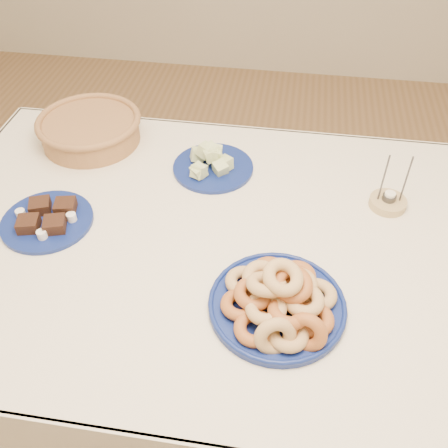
{
  "coord_description": "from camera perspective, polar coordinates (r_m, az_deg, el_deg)",
  "views": [
    {
      "loc": [
        0.14,
        -0.93,
        1.7
      ],
      "look_at": [
        0.0,
        -0.05,
        0.85
      ],
      "focal_mm": 40.0,
      "sensor_mm": 36.0,
      "label": 1
    }
  ],
  "objects": [
    {
      "name": "melon_plate",
      "position": [
        1.55,
        -1.42,
        6.97
      ],
      "size": [
        0.31,
        0.31,
        0.09
      ],
      "rotation": [
        0.0,
        0.0,
        -0.29
      ],
      "color": "navy",
      "rests_on": "dining_table"
    },
    {
      "name": "ground",
      "position": [
        1.94,
        0.24,
        -17.44
      ],
      "size": [
        5.0,
        5.0,
        0.0
      ],
      "primitive_type": "plane",
      "color": "brown",
      "rests_on": "ground"
    },
    {
      "name": "brownie_plate",
      "position": [
        1.46,
        -19.56,
        0.53
      ],
      "size": [
        0.31,
        0.31,
        0.04
      ],
      "rotation": [
        0.0,
        0.0,
        0.27
      ],
      "color": "navy",
      "rests_on": "dining_table"
    },
    {
      "name": "candle_holder",
      "position": [
        1.5,
        18.24,
        2.45
      ],
      "size": [
        0.11,
        0.11,
        0.17
      ],
      "rotation": [
        0.0,
        0.0,
        0.05
      ],
      "color": "tan",
      "rests_on": "dining_table"
    },
    {
      "name": "donut_platter",
      "position": [
        1.16,
        6.28,
        -8.72
      ],
      "size": [
        0.37,
        0.37,
        0.15
      ],
      "rotation": [
        0.0,
        0.0,
        0.16
      ],
      "color": "navy",
      "rests_on": "dining_table"
    },
    {
      "name": "dining_table",
      "position": [
        1.41,
        0.31,
        -4.68
      ],
      "size": [
        1.71,
        1.11,
        0.75
      ],
      "color": "brown",
      "rests_on": "ground"
    },
    {
      "name": "wicker_basket",
      "position": [
        1.72,
        -15.07,
        10.49
      ],
      "size": [
        0.38,
        0.38,
        0.09
      ],
      "rotation": [
        0.0,
        0.0,
        -0.11
      ],
      "color": "brown",
      "rests_on": "dining_table"
    }
  ]
}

